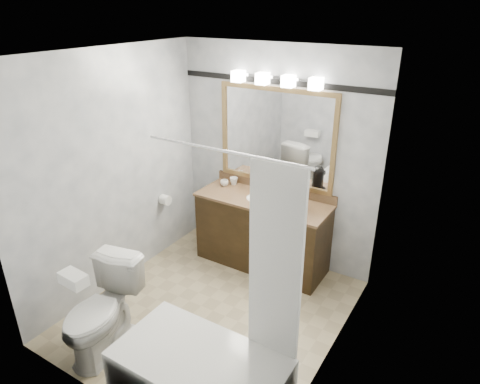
# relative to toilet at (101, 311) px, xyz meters

# --- Properties ---
(room) EXTENTS (2.42, 2.62, 2.52)m
(room) POSITION_rel_toilet_xyz_m (0.53, 0.92, 0.84)
(room) COLOR tan
(room) RESTS_ON ground
(vanity) EXTENTS (1.53, 0.58, 0.97)m
(vanity) POSITION_rel_toilet_xyz_m (0.53, 1.94, 0.03)
(vanity) COLOR black
(vanity) RESTS_ON ground
(mirror) EXTENTS (1.40, 0.04, 1.10)m
(mirror) POSITION_rel_toilet_xyz_m (0.53, 2.20, 1.09)
(mirror) COLOR #9F7B48
(mirror) RESTS_ON room
(vanity_light_bar) EXTENTS (1.02, 0.14, 0.12)m
(vanity_light_bar) POSITION_rel_toilet_xyz_m (0.53, 2.15, 1.72)
(vanity_light_bar) COLOR silver
(vanity_light_bar) RESTS_ON room
(accent_stripe) EXTENTS (2.40, 0.01, 0.06)m
(accent_stripe) POSITION_rel_toilet_xyz_m (0.53, 2.21, 1.69)
(accent_stripe) COLOR black
(accent_stripe) RESTS_ON room
(bathtub) EXTENTS (1.30, 0.75, 1.96)m
(bathtub) POSITION_rel_toilet_xyz_m (1.08, 0.02, -0.13)
(bathtub) COLOR white
(bathtub) RESTS_ON ground
(tp_roll) EXTENTS (0.11, 0.12, 0.12)m
(tp_roll) POSITION_rel_toilet_xyz_m (-0.61, 1.58, 0.29)
(tp_roll) COLOR white
(tp_roll) RESTS_ON room
(toilet) EXTENTS (0.61, 0.88, 0.82)m
(toilet) POSITION_rel_toilet_xyz_m (0.00, 0.00, 0.00)
(toilet) COLOR white
(toilet) RESTS_ON ground
(tissue_box) EXTENTS (0.24, 0.14, 0.10)m
(tissue_box) POSITION_rel_toilet_xyz_m (0.00, -0.20, 0.46)
(tissue_box) COLOR white
(tissue_box) RESTS_ON toilet
(coffee_maker) EXTENTS (0.16, 0.21, 0.32)m
(coffee_maker) POSITION_rel_toilet_xyz_m (0.96, 1.93, 0.60)
(coffee_maker) COLOR black
(coffee_maker) RESTS_ON vanity
(cup_left) EXTENTS (0.11, 0.11, 0.07)m
(cup_left) POSITION_rel_toilet_xyz_m (-0.05, 2.03, 0.47)
(cup_left) COLOR white
(cup_left) RESTS_ON vanity
(cup_right) EXTENTS (0.11, 0.11, 0.09)m
(cup_right) POSITION_rel_toilet_xyz_m (0.03, 2.12, 0.48)
(cup_right) COLOR white
(cup_right) RESTS_ON vanity
(soap_bottle_a) EXTENTS (0.07, 0.07, 0.11)m
(soap_bottle_a) POSITION_rel_toilet_xyz_m (0.45, 2.15, 0.49)
(soap_bottle_a) COLOR white
(soap_bottle_a) RESTS_ON vanity
(soap_bottle_b) EXTENTS (0.08, 0.08, 0.08)m
(soap_bottle_b) POSITION_rel_toilet_xyz_m (0.68, 2.10, 0.48)
(soap_bottle_b) COLOR white
(soap_bottle_b) RESTS_ON vanity
(soap_bar) EXTENTS (0.10, 0.08, 0.03)m
(soap_bar) POSITION_rel_toilet_xyz_m (0.47, 2.05, 0.45)
(soap_bar) COLOR beige
(soap_bar) RESTS_ON vanity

